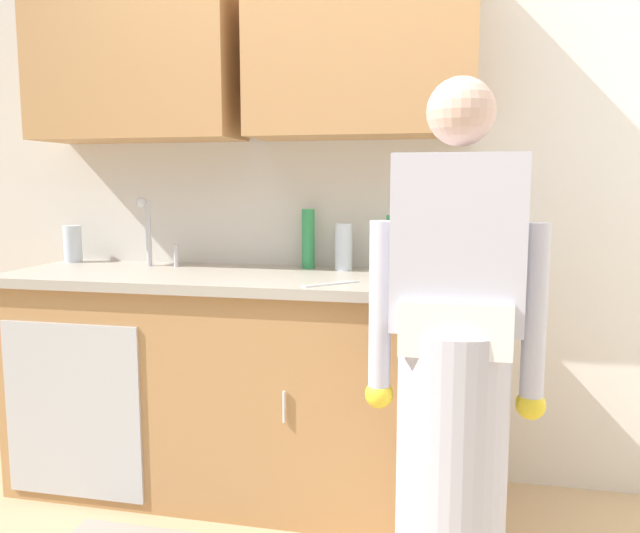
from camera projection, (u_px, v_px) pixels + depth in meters
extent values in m
cube|color=beige|center=(380.00, 175.00, 2.82)|extent=(4.80, 0.10, 2.70)
cube|color=#B27F4C|center=(136.00, 59.00, 2.77)|extent=(0.91, 0.34, 0.70)
cube|color=#B27F4C|center=(362.00, 48.00, 2.56)|extent=(0.91, 0.34, 0.70)
cube|color=#B27F4C|center=(239.00, 387.00, 2.72)|extent=(1.90, 0.60, 0.90)
cube|color=#B7BABF|center=(72.00, 412.00, 2.56)|extent=(0.60, 0.01, 0.72)
cylinder|color=silver|center=(284.00, 407.00, 2.35)|extent=(0.01, 0.01, 0.12)
cylinder|color=silver|center=(400.00, 416.00, 2.26)|extent=(0.01, 0.01, 0.12)
cube|color=#A8A093|center=(237.00, 278.00, 2.66)|extent=(1.96, 0.66, 0.04)
cube|color=#B7BABF|center=(142.00, 276.00, 2.75)|extent=(0.50, 0.36, 0.03)
cylinder|color=#B7BABF|center=(148.00, 233.00, 2.88)|extent=(0.02, 0.02, 0.30)
sphere|color=#B7BABF|center=(141.00, 202.00, 2.81)|extent=(0.04, 0.04, 0.04)
cylinder|color=#B7BABF|center=(176.00, 256.00, 2.87)|extent=(0.02, 0.02, 0.10)
cylinder|color=silver|center=(451.00, 466.00, 1.98)|extent=(0.34, 0.34, 0.88)
cube|color=silver|center=(457.00, 242.00, 1.89)|extent=(0.38, 0.22, 0.52)
sphere|color=#D0A893|center=(461.00, 112.00, 1.84)|extent=(0.20, 0.20, 0.20)
cube|color=white|center=(455.00, 331.00, 1.81)|extent=(0.32, 0.04, 0.16)
cylinder|color=silver|center=(380.00, 309.00, 1.99)|extent=(0.07, 0.07, 0.55)
sphere|color=yellow|center=(379.00, 394.00, 2.02)|extent=(0.09, 0.09, 0.09)
cylinder|color=silver|center=(535.00, 316.00, 1.89)|extent=(0.07, 0.07, 0.55)
sphere|color=yellow|center=(531.00, 405.00, 1.93)|extent=(0.09, 0.09, 0.09)
cylinder|color=silver|center=(73.00, 244.00, 3.03)|extent=(0.08, 0.08, 0.17)
cylinder|color=#2D8C4C|center=(394.00, 243.00, 2.71)|extent=(0.06, 0.06, 0.24)
cylinder|color=#2D8C4C|center=(308.00, 239.00, 2.81)|extent=(0.06, 0.06, 0.26)
cylinder|color=silver|center=(344.00, 247.00, 2.74)|extent=(0.08, 0.08, 0.20)
cylinder|color=#B24C47|center=(430.00, 267.00, 2.49)|extent=(0.08, 0.08, 0.10)
cube|color=silver|center=(331.00, 284.00, 2.37)|extent=(0.19, 0.19, 0.01)
cube|color=#4CBF4C|center=(400.00, 281.00, 2.36)|extent=(0.11, 0.07, 0.03)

